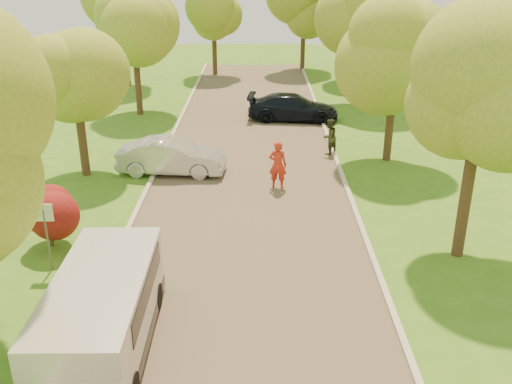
{
  "coord_description": "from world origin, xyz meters",
  "views": [
    {
      "loc": [
        0.48,
        -11.0,
        8.9
      ],
      "look_at": [
        0.38,
        7.0,
        1.3
      ],
      "focal_mm": 40.0,
      "sensor_mm": 36.0,
      "label": 1
    }
  ],
  "objects_px": {
    "minivan": "(103,312)",
    "silver_sedan": "(171,157)",
    "person_olive": "(329,137)",
    "street_sign": "(45,223)",
    "person_striped": "(278,165)",
    "dark_sedan": "(293,107)"
  },
  "relations": [
    {
      "from": "minivan",
      "to": "silver_sedan",
      "type": "distance_m",
      "value": 11.93
    },
    {
      "from": "street_sign",
      "to": "person_olive",
      "type": "xyz_separation_m",
      "value": [
        9.6,
        10.79,
        -0.71
      ]
    },
    {
      "from": "street_sign",
      "to": "person_olive",
      "type": "bearing_deg",
      "value": 48.34
    },
    {
      "from": "dark_sedan",
      "to": "person_striped",
      "type": "distance_m",
      "value": 10.27
    },
    {
      "from": "silver_sedan",
      "to": "person_olive",
      "type": "xyz_separation_m",
      "value": [
        7.1,
        2.6,
        0.1
      ]
    },
    {
      "from": "dark_sedan",
      "to": "person_olive",
      "type": "xyz_separation_m",
      "value": [
        1.39,
        -5.96,
        0.11
      ]
    },
    {
      "from": "street_sign",
      "to": "person_striped",
      "type": "distance_m",
      "value": 9.63
    },
    {
      "from": "dark_sedan",
      "to": "street_sign",
      "type": "bearing_deg",
      "value": 159.47
    },
    {
      "from": "minivan",
      "to": "person_olive",
      "type": "relative_size",
      "value": 3.16
    },
    {
      "from": "dark_sedan",
      "to": "person_olive",
      "type": "bearing_deg",
      "value": -161.27
    },
    {
      "from": "street_sign",
      "to": "person_striped",
      "type": "xyz_separation_m",
      "value": [
        7.03,
        6.55,
        -0.57
      ]
    },
    {
      "from": "silver_sedan",
      "to": "minivan",
      "type": "bearing_deg",
      "value": -175.19
    },
    {
      "from": "minivan",
      "to": "dark_sedan",
      "type": "xyz_separation_m",
      "value": [
        5.61,
        20.49,
        -0.31
      ]
    },
    {
      "from": "street_sign",
      "to": "silver_sedan",
      "type": "distance_m",
      "value": 8.6
    },
    {
      "from": "dark_sedan",
      "to": "minivan",
      "type": "bearing_deg",
      "value": 170.27
    },
    {
      "from": "street_sign",
      "to": "minivan",
      "type": "relative_size",
      "value": 0.4
    },
    {
      "from": "minivan",
      "to": "person_olive",
      "type": "bearing_deg",
      "value": 63.43
    },
    {
      "from": "silver_sedan",
      "to": "dark_sedan",
      "type": "height_order",
      "value": "silver_sedan"
    },
    {
      "from": "minivan",
      "to": "dark_sedan",
      "type": "relative_size",
      "value": 1.05
    },
    {
      "from": "person_striped",
      "to": "street_sign",
      "type": "bearing_deg",
      "value": 55.24
    },
    {
      "from": "minivan",
      "to": "person_olive",
      "type": "height_order",
      "value": "minivan"
    },
    {
      "from": "street_sign",
      "to": "dark_sedan",
      "type": "relative_size",
      "value": 0.42
    }
  ]
}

